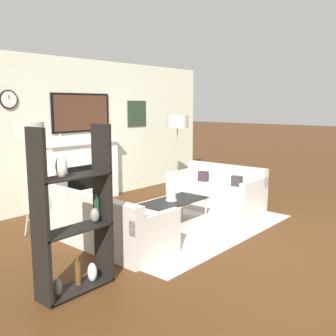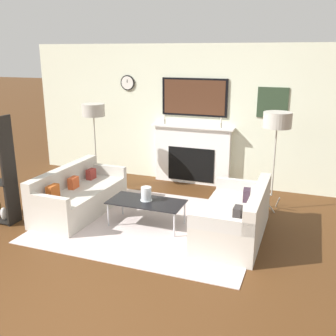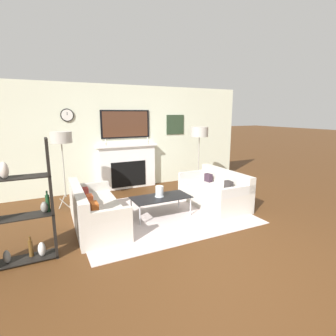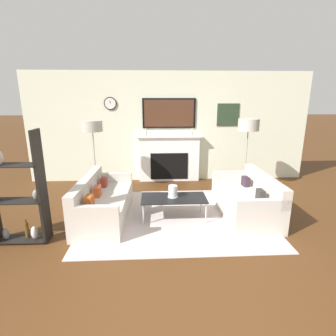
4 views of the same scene
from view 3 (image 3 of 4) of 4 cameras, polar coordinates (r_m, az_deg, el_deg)
The scene contains 10 objects.
ground_plane at distance 3.77m, azimuth 12.68°, elevation -20.30°, with size 60.00×60.00×0.00m, color #4B2C14.
fireplace_wall at distance 7.07m, azimuth -9.15°, elevation 5.52°, with size 7.03×0.28×2.70m.
area_rug at distance 5.34m, azimuth -1.50°, elevation -9.96°, with size 3.21×2.58×0.01m.
couch_left at distance 4.88m, azimuth -15.66°, elevation -9.22°, with size 0.83×1.79×0.74m.
couch_right at distance 5.88m, azimuth 10.07°, elevation -5.27°, with size 0.84×1.65×0.75m.
coffee_table at distance 5.13m, azimuth -1.54°, elevation -6.57°, with size 1.14×0.56×0.39m.
hurricane_candle at distance 5.11m, azimuth -1.88°, elevation -5.23°, with size 0.18×0.18×0.21m.
floor_lamp_left at distance 5.76m, azimuth -22.24°, elevation 5.97°, with size 0.42×0.42×1.63m.
floor_lamp_right at distance 6.85m, azimuth 6.85°, elevation 7.67°, with size 0.45×0.45×1.65m.
shelf_unit at distance 3.99m, azimuth -29.21°, elevation -7.72°, with size 0.79×0.28×1.67m.
Camera 3 is at (-2.07, -2.44, 1.99)m, focal length 28.00 mm.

